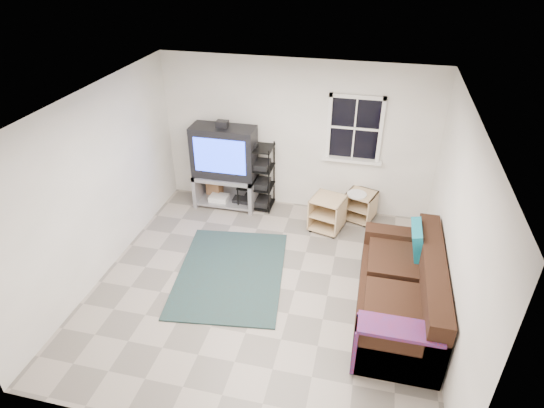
% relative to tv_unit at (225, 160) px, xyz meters
% --- Properties ---
extents(room, '(4.60, 4.62, 4.60)m').
position_rel_tv_unit_xyz_m(room, '(2.14, 0.26, 0.60)').
color(room, gray).
rests_on(room, ground).
extents(tv_unit, '(1.08, 0.54, 1.59)m').
position_rel_tv_unit_xyz_m(tv_unit, '(0.00, 0.00, 0.00)').
color(tv_unit, gray).
rests_on(tv_unit, ground).
extents(av_rack, '(0.60, 0.44, 1.20)m').
position_rel_tv_unit_xyz_m(av_rack, '(0.54, 0.05, -0.35)').
color(av_rack, black).
rests_on(av_rack, ground).
extents(side_table_left, '(0.61, 0.61, 0.59)m').
position_rel_tv_unit_xyz_m(side_table_left, '(1.87, -0.35, -0.56)').
color(side_table_left, tan).
rests_on(side_table_left, ground).
extents(side_table_right, '(0.58, 0.58, 0.53)m').
position_rel_tv_unit_xyz_m(side_table_right, '(2.37, 0.07, -0.58)').
color(side_table_right, tan).
rests_on(side_table_right, ground).
extents(sofa, '(0.97, 2.19, 1.00)m').
position_rel_tv_unit_xyz_m(sofa, '(3.02, -2.15, -0.52)').
color(sofa, black).
rests_on(sofa, ground).
extents(shag_rug, '(1.74, 2.22, 0.02)m').
position_rel_tv_unit_xyz_m(shag_rug, '(0.66, -1.86, -0.86)').
color(shag_rug, black).
rests_on(shag_rug, ground).
extents(paper_bag, '(0.29, 0.22, 0.38)m').
position_rel_tv_unit_xyz_m(paper_bag, '(-0.28, 0.14, -0.68)').
color(paper_bag, '#8F6040').
rests_on(paper_bag, ground).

